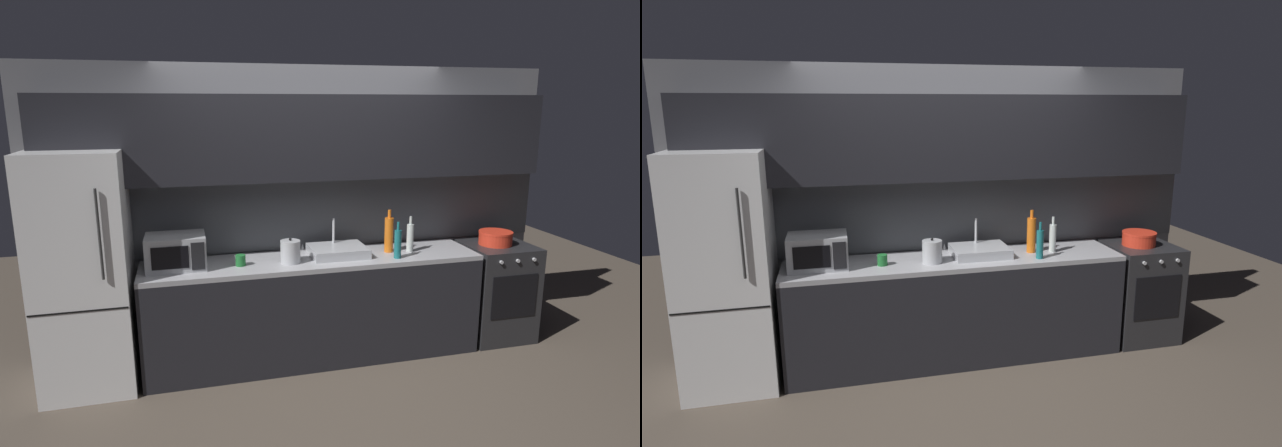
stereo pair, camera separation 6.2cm
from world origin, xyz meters
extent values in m
plane|color=#4C4238|center=(0.00, 0.00, 0.00)|extent=(10.00, 10.00, 0.00)
cube|color=slate|center=(0.00, 1.30, 1.25)|extent=(4.59, 0.10, 2.50)
cube|color=#4C4F54|center=(0.00, 1.25, 1.20)|extent=(4.59, 0.01, 0.60)
cube|color=black|center=(0.00, 1.08, 1.90)|extent=(4.22, 0.34, 0.70)
cube|color=black|center=(0.00, 0.90, 0.43)|extent=(2.85, 0.60, 0.86)
cube|color=#9E9EA3|center=(0.00, 0.90, 0.88)|extent=(2.85, 0.60, 0.04)
cube|color=white|center=(-1.81, 0.90, 0.92)|extent=(0.68, 0.66, 1.85)
cube|color=black|center=(-1.81, 0.57, 0.74)|extent=(0.67, 0.00, 0.01)
cylinder|color=#333333|center=(-1.62, 0.55, 1.29)|extent=(0.02, 0.02, 0.65)
cube|color=#232326|center=(1.77, 0.90, 0.45)|extent=(0.60, 0.60, 0.90)
cube|color=black|center=(1.77, 0.60, 0.50)|extent=(0.45, 0.01, 0.40)
cylinder|color=#B2B2B7|center=(1.60, 0.59, 0.83)|extent=(0.03, 0.02, 0.03)
cylinder|color=#B2B2B7|center=(1.77, 0.59, 0.83)|extent=(0.03, 0.02, 0.03)
cylinder|color=#B2B2B7|center=(1.93, 0.59, 0.83)|extent=(0.03, 0.02, 0.03)
cube|color=#A8AAAF|center=(-1.13, 0.92, 1.04)|extent=(0.46, 0.34, 0.27)
cube|color=black|center=(-1.17, 0.75, 1.04)|extent=(0.28, 0.01, 0.18)
cube|color=black|center=(-0.96, 0.75, 1.04)|extent=(0.10, 0.01, 0.22)
cube|color=#ADAFB5|center=(0.22, 0.93, 0.94)|extent=(0.48, 0.38, 0.08)
cylinder|color=silver|center=(0.22, 1.06, 1.09)|extent=(0.02, 0.02, 0.22)
cylinder|color=#B7BABF|center=(-0.22, 0.83, 0.99)|extent=(0.16, 0.16, 0.19)
sphere|color=black|center=(-0.22, 0.83, 1.10)|extent=(0.02, 0.02, 0.02)
cone|color=#B7BABF|center=(-0.12, 0.83, 1.03)|extent=(0.03, 0.03, 0.05)
cylinder|color=#19666B|center=(0.68, 0.73, 1.02)|extent=(0.06, 0.06, 0.24)
cylinder|color=#19666B|center=(0.68, 0.73, 1.18)|extent=(0.02, 0.02, 0.07)
cylinder|color=silver|center=(0.87, 0.89, 1.02)|extent=(0.06, 0.06, 0.25)
cylinder|color=silver|center=(0.87, 0.89, 1.18)|extent=(0.02, 0.02, 0.07)
cylinder|color=orange|center=(0.68, 0.92, 1.05)|extent=(0.08, 0.08, 0.31)
cylinder|color=orange|center=(0.68, 0.92, 1.24)|extent=(0.03, 0.03, 0.07)
cylinder|color=#1E6B2D|center=(-0.63, 0.85, 0.94)|extent=(0.08, 0.08, 0.09)
cylinder|color=red|center=(1.73, 0.90, 0.95)|extent=(0.30, 0.30, 0.11)
cylinder|color=red|center=(1.73, 0.90, 1.02)|extent=(0.31, 0.31, 0.02)
camera|label=1|loc=(-1.04, -3.21, 2.18)|focal=29.35mm
camera|label=2|loc=(-0.98, -3.23, 2.18)|focal=29.35mm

